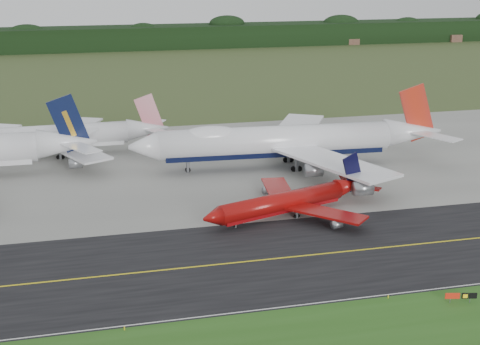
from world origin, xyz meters
name	(u,v)px	position (x,y,z in m)	size (l,w,h in m)	color
ground	(322,244)	(0.00, 0.00, 0.00)	(600.00, 600.00, 0.00)	#3A4721
taxiway	(330,253)	(0.00, -4.00, 0.01)	(400.00, 32.00, 0.02)	black
apron	(249,161)	(0.00, 51.00, 0.01)	(400.00, 78.00, 0.01)	slate
taxiway_centreline	(330,253)	(0.00, -4.00, 0.03)	(400.00, 0.40, 0.00)	yellow
taxiway_edge_line	(368,297)	(0.00, -19.50, 0.03)	(400.00, 0.25, 0.00)	silver
horizon_treeline	(151,38)	(0.00, 273.76, 5.47)	(700.00, 25.00, 12.00)	black
jet_ba_747	(286,141)	(7.01, 43.93, 6.36)	(74.37, 61.56, 18.70)	white
jet_red_737	(291,201)	(-1.17, 14.29, 2.78)	(36.28, 28.78, 10.05)	maroon
jet_star_tail	(58,137)	(-44.65, 65.92, 4.83)	(54.82, 46.02, 14.50)	white
taxiway_sign	(461,296)	(11.93, -24.01, 1.05)	(4.42, 1.10, 1.50)	slate
edge_marker_left	(124,328)	(-34.72, -20.50, 0.25)	(0.16, 0.16, 0.50)	yellow
edge_marker_center	(388,297)	(2.57, -20.50, 0.25)	(0.16, 0.16, 0.50)	yellow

